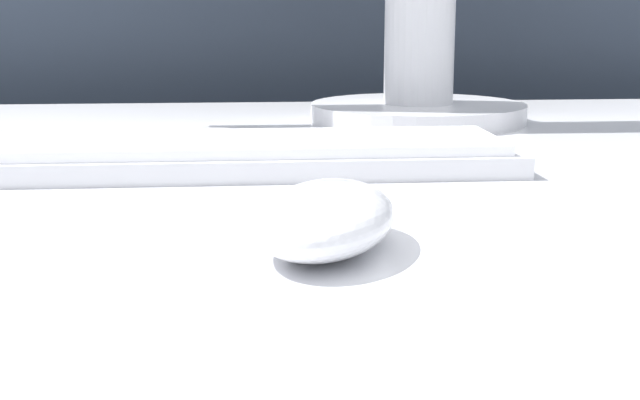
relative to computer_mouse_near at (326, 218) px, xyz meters
The scene contains 3 objects.
partition_panel 0.86m from the computer_mouse_near, 88.28° to the left, with size 5.00×0.03×1.29m.
computer_mouse_near is the anchor object (origin of this frame).
keyboard 0.23m from the computer_mouse_near, 100.62° to the left, with size 0.42×0.13×0.02m.
Camera 1 is at (-0.06, -0.67, 0.89)m, focal length 50.00 mm.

